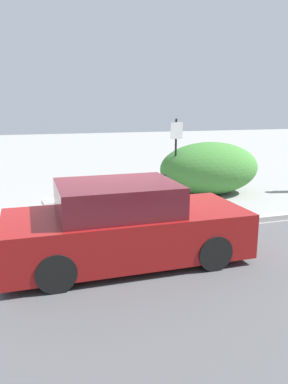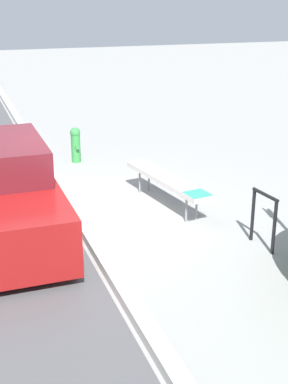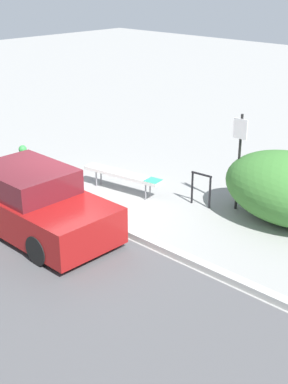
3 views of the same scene
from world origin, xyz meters
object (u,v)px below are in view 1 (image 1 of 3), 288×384
(bike_rack, at_px, (157,186))
(parked_car_near, at_px, (125,226))
(sign_post, at_px, (176,151))
(bench, at_px, (90,198))

(bike_rack, height_order, parked_car_near, parked_car_near)
(sign_post, relative_size, parked_car_near, 0.56)
(bench, distance_m, parked_car_near, 2.86)
(parked_car_near, bearing_deg, bike_rack, 62.81)
(bike_rack, bearing_deg, sign_post, 30.38)
(bike_rack, height_order, sign_post, sign_post)
(bike_rack, distance_m, parked_car_near, 3.99)
(bench, bearing_deg, sign_post, 13.43)
(bike_rack, relative_size, sign_post, 0.36)
(sign_post, distance_m, parked_car_near, 4.77)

